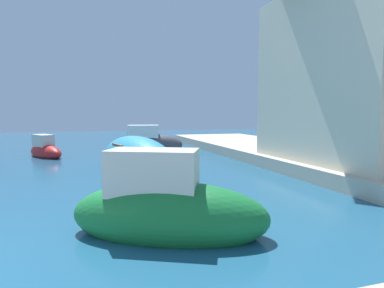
% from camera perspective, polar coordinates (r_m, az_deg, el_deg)
% --- Properties ---
extents(quay_promenade, '(44.00, 32.00, 0.50)m').
position_cam_1_polar(quay_promenade, '(4.57, -3.93, -20.10)').
color(quay_promenade, '#BCB29E').
rests_on(quay_promenade, ground).
extents(moored_boat_0, '(3.17, 5.71, 1.78)m').
position_cam_1_polar(moored_boat_0, '(12.64, -9.90, -2.60)').
color(moored_boat_0, teal).
rests_on(moored_boat_0, ground).
extents(moored_boat_1, '(2.36, 3.12, 1.36)m').
position_cam_1_polar(moored_boat_1, '(18.45, -24.74, -1.01)').
color(moored_boat_1, '#B21E1E').
rests_on(moored_boat_1, ground).
extents(moored_boat_9, '(3.91, 2.83, 1.87)m').
position_cam_1_polar(moored_boat_9, '(5.98, -4.53, -11.65)').
color(moored_boat_9, '#197233').
rests_on(moored_boat_9, ground).
extents(moored_boat_10, '(4.35, 2.31, 1.89)m').
position_cam_1_polar(moored_boat_10, '(19.69, -7.85, 0.23)').
color(moored_boat_10, '#3F3F47').
rests_on(moored_boat_10, ground).
extents(waterfront_building_main, '(5.57, 6.76, 7.22)m').
position_cam_1_polar(waterfront_building_main, '(13.71, 28.42, 12.82)').
color(waterfront_building_main, beige).
rests_on(waterfront_building_main, quay_promenade).
extents(quayside_tree, '(2.37, 2.37, 3.81)m').
position_cam_1_polar(quayside_tree, '(12.33, 26.33, 8.93)').
color(quayside_tree, brown).
rests_on(quayside_tree, quay_promenade).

